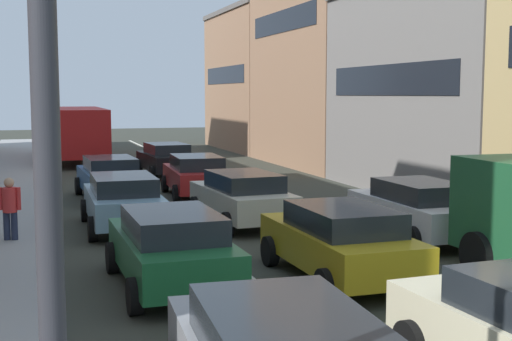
{
  "coord_description": "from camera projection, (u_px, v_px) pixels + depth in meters",
  "views": [
    {
      "loc": [
        -5.79,
        -5.92,
        3.65
      ],
      "look_at": [
        0.0,
        12.0,
        1.6
      ],
      "focal_mm": 49.12,
      "sensor_mm": 36.0,
      "label": 1
    }
  ],
  "objects": [
    {
      "name": "sidewalk_left",
      "position": [
        5.0,
        197.0,
        24.63
      ],
      "size": [
        2.6,
        64.0,
        0.14
      ],
      "primitive_type": "cube",
      "color": "#A1A1A1",
      "rests_on": "ground"
    },
    {
      "name": "lane_stripe_left",
      "position": [
        147.0,
        192.0,
        26.16
      ],
      "size": [
        0.16,
        60.0,
        0.01
      ],
      "primitive_type": "cube",
      "color": "silver",
      "rests_on": "ground"
    },
    {
      "name": "lane_stripe_right",
      "position": [
        234.0,
        189.0,
        27.2
      ],
      "size": [
        0.16,
        60.0,
        0.01
      ],
      "primitive_type": "cube",
      "color": "silver",
      "rests_on": "ground"
    },
    {
      "name": "building_row_right",
      "position": [
        390.0,
        60.0,
        31.77
      ],
      "size": [
        7.2,
        43.9,
        13.55
      ],
      "rotation": [
        0.0,
        0.0,
        -1.57
      ],
      "color": "#9E7556",
      "rests_on": "ground"
    },
    {
      "name": "traffic_light_pole",
      "position": [
        254.0,
        68.0,
        4.35
      ],
      "size": [
        3.58,
        0.38,
        5.5
      ],
      "color": "#2D2D33",
      "rests_on": "ground"
    },
    {
      "name": "sedan_centre_lane_second",
      "position": [
        340.0,
        240.0,
        13.76
      ],
      "size": [
        2.09,
        4.32,
        1.49
      ],
      "rotation": [
        0.0,
        0.0,
        1.58
      ],
      "color": "#B29319",
      "rests_on": "ground"
    },
    {
      "name": "wagon_left_lane_second",
      "position": [
        171.0,
        247.0,
        13.17
      ],
      "size": [
        2.11,
        4.32,
        1.49
      ],
      "rotation": [
        0.0,
        0.0,
        1.58
      ],
      "color": "#19592D",
      "rests_on": "ground"
    },
    {
      "name": "hatchback_centre_lane_third",
      "position": [
        242.0,
        197.0,
        19.63
      ],
      "size": [
        2.27,
        4.4,
        1.49
      ],
      "rotation": [
        0.0,
        0.0,
        1.63
      ],
      "color": "beige",
      "rests_on": "ground"
    },
    {
      "name": "sedan_left_lane_third",
      "position": [
        123.0,
        200.0,
        18.96
      ],
      "size": [
        2.1,
        4.32,
        1.49
      ],
      "rotation": [
        0.0,
        0.0,
        1.56
      ],
      "color": "#759EB7",
      "rests_on": "ground"
    },
    {
      "name": "coupe_centre_lane_fourth",
      "position": [
        196.0,
        175.0,
        25.0
      ],
      "size": [
        2.23,
        4.38,
        1.49
      ],
      "rotation": [
        0.0,
        0.0,
        1.52
      ],
      "color": "#A51E1E",
      "rests_on": "ground"
    },
    {
      "name": "sedan_left_lane_fourth",
      "position": [
        110.0,
        177.0,
        24.4
      ],
      "size": [
        2.2,
        4.37,
        1.49
      ],
      "rotation": [
        0.0,
        0.0,
        1.61
      ],
      "color": "#194C8C",
      "rests_on": "ground"
    },
    {
      "name": "sedan_centre_lane_fifth",
      "position": [
        166.0,
        159.0,
        31.17
      ],
      "size": [
        2.25,
        4.39,
        1.49
      ],
      "rotation": [
        0.0,
        0.0,
        1.62
      ],
      "color": "black",
      "rests_on": "ground"
    },
    {
      "name": "sedan_right_lane_behind_truck",
      "position": [
        417.0,
        208.0,
        17.67
      ],
      "size": [
        2.06,
        4.3,
        1.49
      ],
      "rotation": [
        0.0,
        0.0,
        1.57
      ],
      "color": "silver",
      "rests_on": "ground"
    },
    {
      "name": "bus_mid_queue_primary",
      "position": [
        79.0,
        129.0,
        38.51
      ],
      "size": [
        2.94,
        10.54,
        2.9
      ],
      "rotation": [
        0.0,
        0.0,
        1.55
      ],
      "color": "#B21919",
      "rests_on": "ground"
    },
    {
      "name": "pedestrian_near_kerb",
      "position": [
        10.0,
        207.0,
        16.88
      ],
      "size": [
        0.52,
        0.34,
        1.66
      ],
      "rotation": [
        0.0,
        0.0,
        4.43
      ],
      "color": "#262D47",
      "rests_on": "ground"
    }
  ]
}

